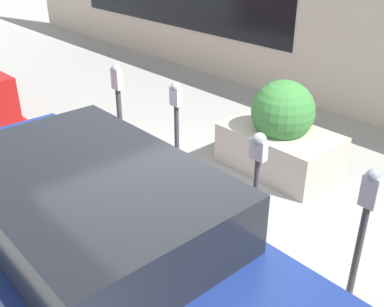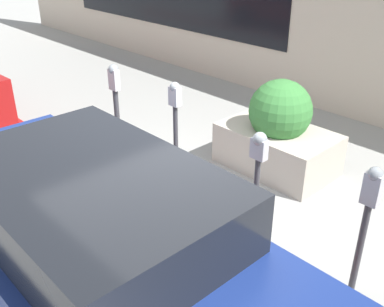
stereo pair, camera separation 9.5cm
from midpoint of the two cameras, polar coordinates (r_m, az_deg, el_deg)
name	(u,v)px [view 2 (the right image)]	position (r m, az deg, el deg)	size (l,w,h in m)	color
ground_plane	(184,226)	(5.28, -1.55, -9.23)	(40.00, 40.00, 0.00)	#999993
curb_strip	(179,228)	(5.23, -2.21, -9.40)	(24.50, 0.16, 0.04)	red
parking_meter_nearest	(367,211)	(4.16, 20.77, -6.89)	(0.15, 0.13, 1.35)	#38383D
parking_meter_second	(258,163)	(4.70, 7.81, -1.23)	(0.18, 0.15, 1.27)	#38383D
parking_meter_middle	(175,121)	(5.36, -2.63, 4.10)	(0.14, 0.12, 1.52)	#38383D
parking_meter_fourth	(116,101)	(6.33, -10.07, 6.61)	(0.16, 0.14, 1.47)	#38383D
planter_box	(278,134)	(6.34, 10.46, 2.46)	(1.58, 0.99, 1.31)	#B2A899
parked_car_middle	(88,234)	(4.01, -13.73, -9.88)	(4.60, 1.84, 1.44)	navy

